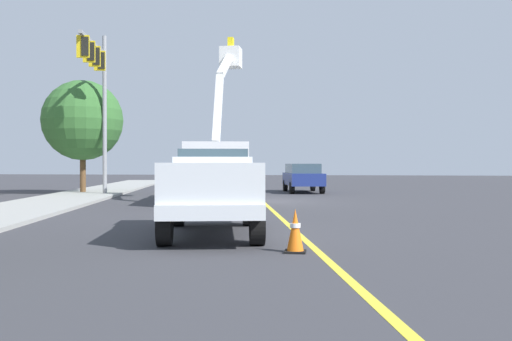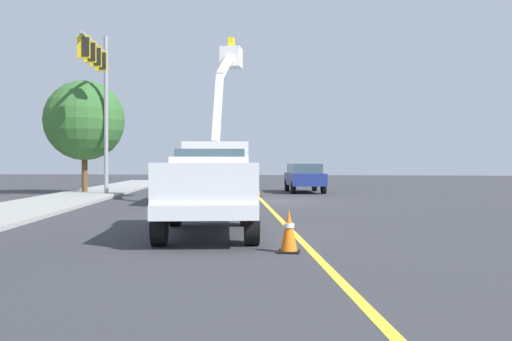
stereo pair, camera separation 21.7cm
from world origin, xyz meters
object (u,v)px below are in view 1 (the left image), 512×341
object	(u,v)px
utility_bucket_truck	(217,165)
service_pickup_truck	(212,187)
traffic_cone_leading	(295,231)
traffic_cone_mid_front	(256,188)
traffic_signal_mast	(98,79)
passing_minivan	(303,176)

from	to	relation	value
utility_bucket_truck	service_pickup_truck	world-z (taller)	utility_bucket_truck
traffic_cone_leading	traffic_cone_mid_front	size ratio (longest dim) A/B	0.97
traffic_cone_leading	utility_bucket_truck	bearing A→B (deg)	18.18
traffic_signal_mast	utility_bucket_truck	bearing A→B (deg)	-109.92
traffic_signal_mast	service_pickup_truck	bearing A→B (deg)	-146.88
service_pickup_truck	traffic_cone_leading	xyz separation A→B (m)	(-2.43, -2.15, -0.71)
service_pickup_truck	traffic_signal_mast	world-z (taller)	traffic_signal_mast
service_pickup_truck	traffic_cone_leading	distance (m)	3.32
traffic_signal_mast	passing_minivan	bearing A→B (deg)	-55.68
service_pickup_truck	traffic_cone_mid_front	size ratio (longest dim) A/B	6.89
service_pickup_truck	traffic_signal_mast	xyz separation A→B (m)	(13.68, 8.92, 4.79)
service_pickup_truck	passing_minivan	xyz separation A→B (m)	(20.35, -0.85, -0.15)
passing_minivan	traffic_cone_mid_front	bearing A→B (deg)	154.72
traffic_cone_mid_front	traffic_signal_mast	world-z (taller)	traffic_signal_mast
passing_minivan	traffic_signal_mast	size ratio (longest dim) A/B	0.60
utility_bucket_truck	traffic_cone_mid_front	xyz separation A→B (m)	(4.57, -1.09, -1.20)
service_pickup_truck	passing_minivan	distance (m)	20.37
passing_minivan	traffic_cone_leading	size ratio (longest dim) A/B	6.12
passing_minivan	traffic_cone_mid_front	xyz separation A→B (m)	(-4.48, 2.12, -0.55)
service_pickup_truck	traffic_cone_leading	size ratio (longest dim) A/B	7.12
traffic_cone_mid_front	passing_minivan	bearing A→B (deg)	-25.28
passing_minivan	traffic_cone_mid_front	world-z (taller)	passing_minivan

